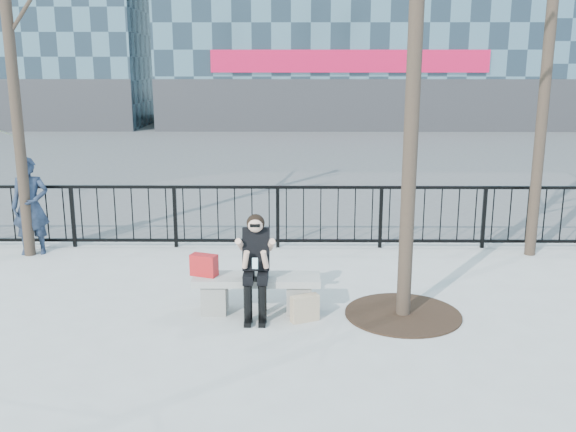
{
  "coord_description": "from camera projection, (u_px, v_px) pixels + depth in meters",
  "views": [
    {
      "loc": [
        0.48,
        -7.89,
        3.2
      ],
      "look_at": [
        0.4,
        0.8,
        1.1
      ],
      "focal_mm": 40.0,
      "sensor_mm": 36.0,
      "label": 1
    }
  ],
  "objects": [
    {
      "name": "handbag",
      "position": [
        204.0,
        265.0,
        8.31
      ],
      "size": [
        0.38,
        0.27,
        0.28
      ],
      "primitive_type": "cube",
      "rotation": [
        0.0,
        0.0,
        -0.36
      ],
      "color": "red",
      "rests_on": "bench_main"
    },
    {
      "name": "shopping_bag",
      "position": [
        305.0,
        308.0,
        8.09
      ],
      "size": [
        0.38,
        0.27,
        0.34
      ],
      "primitive_type": "cube",
      "rotation": [
        0.0,
        0.0,
        0.43
      ],
      "color": "beige",
      "rests_on": "ground"
    },
    {
      "name": "ground",
      "position": [
        257.0,
        311.0,
        8.43
      ],
      "size": [
        120.0,
        120.0,
        0.0
      ],
      "primitive_type": "plane",
      "color": "#9F9F9A",
      "rests_on": "ground"
    },
    {
      "name": "railing",
      "position": [
        266.0,
        217.0,
        11.21
      ],
      "size": [
        14.0,
        0.06,
        1.1
      ],
      "color": "black",
      "rests_on": "ground"
    },
    {
      "name": "bench_main",
      "position": [
        257.0,
        290.0,
        8.36
      ],
      "size": [
        1.65,
        0.46,
        0.49
      ],
      "color": "slate",
      "rests_on": "ground"
    },
    {
      "name": "street_surface",
      "position": [
        281.0,
        153.0,
        23.0
      ],
      "size": [
        60.0,
        23.0,
        0.01
      ],
      "primitive_type": "cube",
      "color": "#474747",
      "rests_on": "ground"
    },
    {
      "name": "standing_man",
      "position": [
        30.0,
        206.0,
        10.78
      ],
      "size": [
        0.67,
        0.51,
        1.66
      ],
      "primitive_type": "imported",
      "rotation": [
        0.0,
        0.0,
        0.21
      ],
      "color": "black",
      "rests_on": "ground"
    },
    {
      "name": "seated_woman",
      "position": [
        256.0,
        267.0,
        8.11
      ],
      "size": [
        0.5,
        0.64,
        1.34
      ],
      "color": "black",
      "rests_on": "ground"
    },
    {
      "name": "tree_grate",
      "position": [
        403.0,
        314.0,
        8.31
      ],
      "size": [
        1.5,
        1.5,
        0.02
      ],
      "primitive_type": "cylinder",
      "color": "black",
      "rests_on": "ground"
    }
  ]
}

